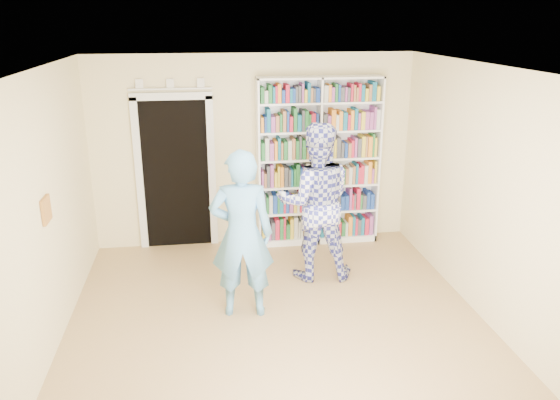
# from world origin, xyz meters

# --- Properties ---
(floor) EXTENTS (5.00, 5.00, 0.00)m
(floor) POSITION_xyz_m (0.00, 0.00, 0.00)
(floor) COLOR #A88451
(floor) RESTS_ON ground
(ceiling) EXTENTS (5.00, 5.00, 0.00)m
(ceiling) POSITION_xyz_m (0.00, 0.00, 2.70)
(ceiling) COLOR white
(ceiling) RESTS_ON wall_back
(wall_back) EXTENTS (4.50, 0.00, 4.50)m
(wall_back) POSITION_xyz_m (0.00, 2.50, 1.35)
(wall_back) COLOR beige
(wall_back) RESTS_ON floor
(wall_left) EXTENTS (0.00, 5.00, 5.00)m
(wall_left) POSITION_xyz_m (-2.25, 0.00, 1.35)
(wall_left) COLOR beige
(wall_left) RESTS_ON floor
(wall_right) EXTENTS (0.00, 5.00, 5.00)m
(wall_right) POSITION_xyz_m (2.25, 0.00, 1.35)
(wall_right) COLOR beige
(wall_right) RESTS_ON floor
(bookshelf) EXTENTS (1.74, 0.33, 2.39)m
(bookshelf) POSITION_xyz_m (0.90, 2.34, 1.21)
(bookshelf) COLOR white
(bookshelf) RESTS_ON floor
(doorway) EXTENTS (1.10, 0.08, 2.43)m
(doorway) POSITION_xyz_m (-1.10, 2.48, 1.18)
(doorway) COLOR black
(doorway) RESTS_ON floor
(wall_art) EXTENTS (0.03, 0.25, 0.25)m
(wall_art) POSITION_xyz_m (-2.23, 0.20, 1.40)
(wall_art) COLOR brown
(wall_art) RESTS_ON wall_left
(man_blue) EXTENTS (0.72, 0.51, 1.88)m
(man_blue) POSITION_xyz_m (-0.34, 0.43, 0.94)
(man_blue) COLOR #5998C6
(man_blue) RESTS_ON floor
(man_plaid) EXTENTS (1.03, 0.84, 1.98)m
(man_plaid) POSITION_xyz_m (0.63, 1.22, 0.99)
(man_plaid) COLOR #313496
(man_plaid) RESTS_ON floor
(paper_sheet) EXTENTS (0.21, 0.02, 0.30)m
(paper_sheet) POSITION_xyz_m (0.69, 1.06, 1.02)
(paper_sheet) COLOR white
(paper_sheet) RESTS_ON man_plaid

